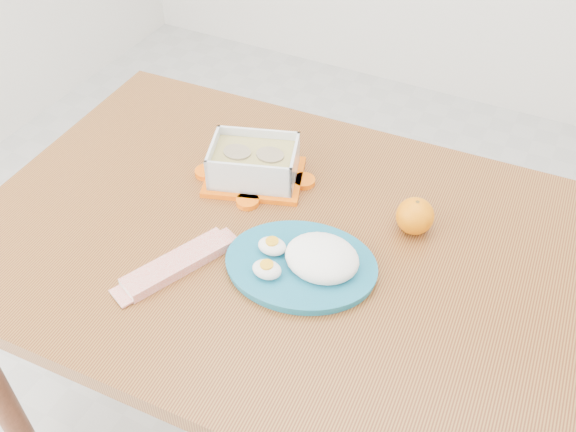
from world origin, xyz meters
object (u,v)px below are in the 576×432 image
at_px(dining_table, 288,270).
at_px(orange_fruit, 415,216).
at_px(food_container, 254,163).
at_px(rice_plate, 308,260).

relative_size(dining_table, orange_fruit, 17.27).
distance_m(food_container, orange_fruit, 0.36).
relative_size(food_container, rice_plate, 0.73).
xyz_separation_m(food_container, orange_fruit, (0.36, 0.00, -0.01)).
height_order(food_container, orange_fruit, food_container).
relative_size(dining_table, rice_plate, 3.83).
bearing_deg(food_container, dining_table, -60.39).
bearing_deg(dining_table, food_container, 135.91).
xyz_separation_m(dining_table, food_container, (-0.15, 0.13, 0.14)).
bearing_deg(orange_fruit, dining_table, -147.85).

